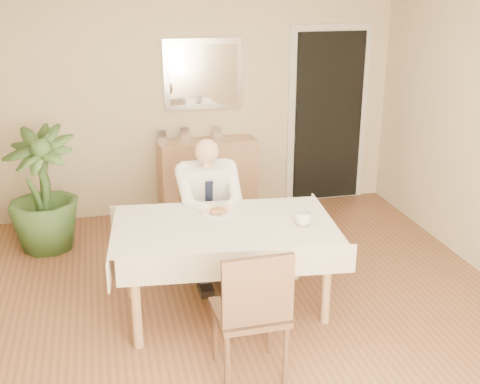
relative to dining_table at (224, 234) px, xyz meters
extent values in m
plane|color=brown|center=(0.16, -0.21, -0.67)|extent=(5.00, 5.00, 0.00)
cube|color=#D0B890|center=(0.16, 2.29, 0.63)|extent=(4.50, 0.02, 2.60)
cube|color=#D0B890|center=(0.16, -2.71, 0.63)|extent=(4.50, 0.02, 2.60)
cube|color=beige|center=(0.16, -2.69, 0.78)|extent=(1.34, 0.02, 1.44)
cube|color=white|center=(0.16, -2.67, 0.78)|extent=(1.18, 0.02, 1.28)
cube|color=beige|center=(1.71, 2.27, 0.33)|extent=(0.96, 0.03, 2.10)
cube|color=black|center=(1.71, 2.24, 0.33)|extent=(0.80, 0.05, 1.95)
cube|color=silver|center=(0.25, 2.26, 0.88)|extent=(0.86, 0.03, 0.76)
cube|color=white|center=(0.25, 2.24, 0.88)|extent=(0.74, 0.02, 0.64)
cube|color=#A6805C|center=(0.00, 0.00, 0.05)|extent=(1.68, 1.05, 0.04)
cube|color=beige|center=(0.00, 0.00, 0.08)|extent=(1.79, 1.16, 0.01)
cube|color=beige|center=(0.00, -0.50, -0.03)|extent=(1.69, 0.18, 0.22)
cube|color=beige|center=(0.00, 0.50, -0.03)|extent=(1.69, 0.18, 0.22)
cube|color=beige|center=(-0.85, 0.00, -0.03)|extent=(0.11, 1.00, 0.22)
cube|color=beige|center=(0.85, 0.00, -0.03)|extent=(0.11, 1.00, 0.22)
cylinder|color=#A6805C|center=(-0.72, -0.37, -0.32)|extent=(0.07, 0.07, 0.70)
cylinder|color=#A6805C|center=(0.72, -0.37, -0.32)|extent=(0.07, 0.07, 0.70)
cylinder|color=#A6805C|center=(-0.72, 0.37, -0.32)|extent=(0.07, 0.07, 0.70)
cylinder|color=#A6805C|center=(0.72, 0.37, -0.32)|extent=(0.07, 0.07, 0.70)
cube|color=#3D251A|center=(0.00, 0.80, -0.25)|extent=(0.46, 0.46, 0.04)
cube|color=#3D251A|center=(0.00, 0.99, 0.00)|extent=(0.41, 0.09, 0.41)
cylinder|color=#3D251A|center=(-0.18, 0.62, -0.47)|extent=(0.04, 0.04, 0.40)
cylinder|color=#3D251A|center=(0.18, 0.62, -0.47)|extent=(0.04, 0.04, 0.40)
cylinder|color=#3D251A|center=(-0.18, 0.98, -0.47)|extent=(0.04, 0.04, 0.40)
cylinder|color=#3D251A|center=(0.18, 0.98, -0.47)|extent=(0.04, 0.04, 0.40)
cube|color=#3D251A|center=(-0.01, -0.85, -0.20)|extent=(0.47, 0.47, 0.04)
cube|color=#3D251A|center=(-0.01, -1.05, 0.07)|extent=(0.46, 0.05, 0.46)
cylinder|color=#3D251A|center=(-0.20, -1.04, -0.44)|extent=(0.04, 0.04, 0.45)
cylinder|color=#3D251A|center=(0.19, -1.04, -0.44)|extent=(0.04, 0.04, 0.45)
cylinder|color=#3D251A|center=(-0.20, -0.65, -0.44)|extent=(0.04, 0.04, 0.45)
cylinder|color=#3D251A|center=(0.19, -0.65, -0.44)|extent=(0.04, 0.04, 0.45)
cube|color=white|center=(0.00, 0.76, 0.08)|extent=(0.42, 0.31, 0.55)
cube|color=black|center=(0.00, 0.64, 0.05)|extent=(0.07, 0.08, 0.36)
cylinder|color=tan|center=(0.00, 0.71, 0.37)|extent=(0.09, 0.09, 0.08)
sphere|color=tan|center=(0.00, 0.69, 0.47)|extent=(0.21, 0.21, 0.21)
cube|color=black|center=(-0.10, 0.56, -0.15)|extent=(0.13, 0.42, 0.13)
cube|color=black|center=(0.10, 0.56, -0.15)|extent=(0.13, 0.42, 0.13)
cube|color=black|center=(-0.10, 0.38, -0.44)|extent=(0.11, 0.12, 0.45)
cube|color=black|center=(0.10, 0.38, -0.44)|extent=(0.11, 0.12, 0.45)
cube|color=black|center=(-0.10, 0.32, -0.63)|extent=(0.11, 0.26, 0.07)
cube|color=black|center=(0.10, 0.32, -0.63)|extent=(0.11, 0.26, 0.07)
cylinder|color=white|center=(-0.01, 0.20, 0.09)|extent=(0.26, 0.26, 0.02)
ellipsoid|color=brown|center=(-0.01, 0.20, 0.11)|extent=(0.14, 0.14, 0.06)
cylinder|color=silver|center=(0.03, 0.14, 0.11)|extent=(0.01, 0.13, 0.01)
cylinder|color=silver|center=(-0.05, 0.14, 0.11)|extent=(0.01, 0.13, 0.01)
imported|color=white|center=(0.58, -0.16, 0.14)|extent=(0.15, 0.15, 0.11)
cube|color=#A6805C|center=(0.25, 2.11, -0.24)|extent=(1.09, 0.44, 0.86)
cube|color=silver|center=(-0.24, 2.11, 0.26)|extent=(0.10, 0.02, 0.14)
cube|color=silver|center=(0.02, 2.18, 0.26)|extent=(0.10, 0.02, 0.14)
cube|color=silver|center=(0.38, 2.16, 0.26)|extent=(0.10, 0.02, 0.14)
imported|color=#2E4C21|center=(-1.46, 1.55, -0.06)|extent=(0.87, 0.87, 1.22)
camera|label=1|loc=(-0.86, -4.19, 1.89)|focal=45.00mm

